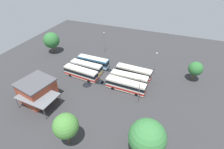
{
  "coord_description": "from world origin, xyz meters",
  "views": [
    {
      "loc": [
        19.77,
        -45.54,
        35.38
      ],
      "look_at": [
        1.67,
        -0.07,
        1.59
      ],
      "focal_mm": 28.77,
      "sensor_mm": 36.0,
      "label": 1
    }
  ],
  "objects_px": {
    "bus_row1_slot2": "(134,72)",
    "maintenance_shelter": "(38,96)",
    "bus_row0_slot1": "(86,67)",
    "bus_row0_slot2": "(93,62)",
    "bus_row1_slot0": "(126,85)",
    "tree_northwest": "(66,126)",
    "tree_south_edge": "(51,40)",
    "tree_northeast": "(147,138)",
    "tree_east_edge": "(196,69)",
    "bus_row0_slot0": "(81,73)",
    "bus_row1_slot1": "(129,79)",
    "depot_building": "(37,90)",
    "lamp_post_far_corner": "(104,41)",
    "lamp_post_mid_lot": "(155,63)",
    "lamp_post_near_entrance": "(139,90)"
  },
  "relations": [
    {
      "from": "bus_row0_slot1",
      "to": "tree_south_edge",
      "type": "height_order",
      "value": "tree_south_edge"
    },
    {
      "from": "tree_northwest",
      "to": "bus_row1_slot2",
      "type": "bearing_deg",
      "value": 78.23
    },
    {
      "from": "depot_building",
      "to": "lamp_post_near_entrance",
      "type": "relative_size",
      "value": 1.18
    },
    {
      "from": "lamp_post_mid_lot",
      "to": "lamp_post_near_entrance",
      "type": "relative_size",
      "value": 0.98
    },
    {
      "from": "bus_row1_slot2",
      "to": "maintenance_shelter",
      "type": "relative_size",
      "value": 1.15
    },
    {
      "from": "bus_row0_slot2",
      "to": "tree_east_edge",
      "type": "distance_m",
      "value": 34.71
    },
    {
      "from": "bus_row0_slot2",
      "to": "bus_row1_slot1",
      "type": "height_order",
      "value": "same"
    },
    {
      "from": "bus_row0_slot1",
      "to": "bus_row1_slot1",
      "type": "distance_m",
      "value": 15.98
    },
    {
      "from": "bus_row1_slot1",
      "to": "lamp_post_far_corner",
      "type": "bearing_deg",
      "value": 132.99
    },
    {
      "from": "bus_row1_slot0",
      "to": "bus_row1_slot1",
      "type": "bearing_deg",
      "value": 91.45
    },
    {
      "from": "bus_row0_slot2",
      "to": "lamp_post_far_corner",
      "type": "distance_m",
      "value": 12.63
    },
    {
      "from": "lamp_post_mid_lot",
      "to": "tree_northeast",
      "type": "height_order",
      "value": "tree_northeast"
    },
    {
      "from": "bus_row0_slot1",
      "to": "bus_row1_slot1",
      "type": "height_order",
      "value": "same"
    },
    {
      "from": "bus_row1_slot1",
      "to": "tree_northwest",
      "type": "xyz_separation_m",
      "value": [
        -5.94,
        -25.72,
        3.67
      ]
    },
    {
      "from": "bus_row1_slot0",
      "to": "lamp_post_mid_lot",
      "type": "distance_m",
      "value": 13.83
    },
    {
      "from": "tree_south_edge",
      "to": "tree_northeast",
      "type": "bearing_deg",
      "value": -33.93
    },
    {
      "from": "bus_row0_slot1",
      "to": "maintenance_shelter",
      "type": "relative_size",
      "value": 1.11
    },
    {
      "from": "bus_row1_slot0",
      "to": "lamp_post_near_entrance",
      "type": "relative_size",
      "value": 1.44
    },
    {
      "from": "maintenance_shelter",
      "to": "tree_northwest",
      "type": "height_order",
      "value": "tree_northwest"
    },
    {
      "from": "tree_northwest",
      "to": "lamp_post_near_entrance",
      "type": "bearing_deg",
      "value": 58.33
    },
    {
      "from": "lamp_post_mid_lot",
      "to": "bus_row1_slot0",
      "type": "bearing_deg",
      "value": -117.93
    },
    {
      "from": "bus_row0_slot1",
      "to": "bus_row0_slot0",
      "type": "bearing_deg",
      "value": -89.37
    },
    {
      "from": "tree_northwest",
      "to": "bus_row0_slot1",
      "type": "bearing_deg",
      "value": 110.48
    },
    {
      "from": "bus_row1_slot1",
      "to": "tree_northwest",
      "type": "distance_m",
      "value": 26.65
    },
    {
      "from": "bus_row0_slot1",
      "to": "lamp_post_far_corner",
      "type": "bearing_deg",
      "value": 91.33
    },
    {
      "from": "tree_northeast",
      "to": "lamp_post_mid_lot",
      "type": "bearing_deg",
      "value": 97.25
    },
    {
      "from": "depot_building",
      "to": "lamp_post_far_corner",
      "type": "distance_m",
      "value": 34.57
    },
    {
      "from": "bus_row1_slot0",
      "to": "depot_building",
      "type": "height_order",
      "value": "depot_building"
    },
    {
      "from": "bus_row0_slot0",
      "to": "bus_row1_slot2",
      "type": "bearing_deg",
      "value": 23.55
    },
    {
      "from": "tree_east_edge",
      "to": "lamp_post_mid_lot",
      "type": "bearing_deg",
      "value": -174.86
    },
    {
      "from": "bus_row1_slot2",
      "to": "maintenance_shelter",
      "type": "distance_m",
      "value": 30.56
    },
    {
      "from": "bus_row0_slot2",
      "to": "tree_east_edge",
      "type": "xyz_separation_m",
      "value": [
        34.35,
        4.19,
        2.68
      ]
    },
    {
      "from": "bus_row0_slot1",
      "to": "bus_row0_slot2",
      "type": "relative_size",
      "value": 0.98
    },
    {
      "from": "bus_row0_slot1",
      "to": "depot_building",
      "type": "distance_m",
      "value": 18.65
    },
    {
      "from": "bus_row0_slot2",
      "to": "bus_row1_slot2",
      "type": "relative_size",
      "value": 0.98
    },
    {
      "from": "tree_south_edge",
      "to": "tree_northwest",
      "type": "distance_m",
      "value": 45.77
    },
    {
      "from": "bus_row1_slot2",
      "to": "depot_building",
      "type": "bearing_deg",
      "value": -136.79
    },
    {
      "from": "bus_row0_slot1",
      "to": "tree_east_edge",
      "type": "relative_size",
      "value": 1.7
    },
    {
      "from": "bus_row0_slot0",
      "to": "tree_south_edge",
      "type": "distance_m",
      "value": 23.43
    },
    {
      "from": "depot_building",
      "to": "tree_northeast",
      "type": "height_order",
      "value": "tree_northeast"
    },
    {
      "from": "bus_row1_slot0",
      "to": "maintenance_shelter",
      "type": "bearing_deg",
      "value": -142.59
    },
    {
      "from": "depot_building",
      "to": "bus_row0_slot1",
      "type": "bearing_deg",
      "value": 71.46
    },
    {
      "from": "bus_row0_slot1",
      "to": "tree_northeast",
      "type": "bearing_deg",
      "value": -41.48
    },
    {
      "from": "bus_row1_slot1",
      "to": "lamp_post_far_corner",
      "type": "xyz_separation_m",
      "value": [
        -16.32,
        17.51,
        2.8
      ]
    },
    {
      "from": "tree_south_edge",
      "to": "tree_east_edge",
      "type": "relative_size",
      "value": 1.27
    },
    {
      "from": "bus_row0_slot1",
      "to": "tree_east_edge",
      "type": "xyz_separation_m",
      "value": [
        34.92,
        8.35,
        2.68
      ]
    },
    {
      "from": "maintenance_shelter",
      "to": "tree_south_edge",
      "type": "height_order",
      "value": "tree_south_edge"
    },
    {
      "from": "bus_row1_slot0",
      "to": "tree_northwest",
      "type": "bearing_deg",
      "value": -105.31
    },
    {
      "from": "bus_row1_slot1",
      "to": "lamp_post_near_entrance",
      "type": "bearing_deg",
      "value": -57.21
    },
    {
      "from": "lamp_post_mid_lot",
      "to": "tree_northwest",
      "type": "height_order",
      "value": "lamp_post_mid_lot"
    }
  ]
}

